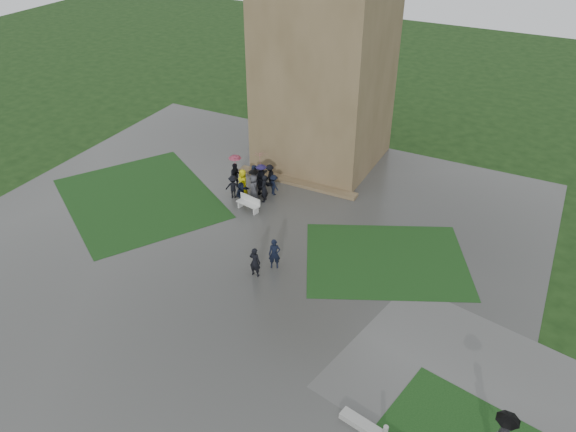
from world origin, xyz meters
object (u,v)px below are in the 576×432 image
at_px(tower, 326,39).
at_px(pedestrian_near, 255,262).
at_px(pedestrian_mid, 274,254).
at_px(bench, 249,203).

bearing_deg(tower, pedestrian_near, -80.05).
distance_m(pedestrian_mid, pedestrian_near, 1.26).
height_order(tower, pedestrian_near, tower).
relative_size(pedestrian_mid, pedestrian_near, 1.01).
xyz_separation_m(pedestrian_mid, pedestrian_near, (-0.60, -1.11, -0.00)).
height_order(tower, bench, tower).
bearing_deg(pedestrian_near, bench, -56.53).
height_order(pedestrian_mid, pedestrian_near, pedestrian_mid).
bearing_deg(tower, pedestrian_mid, -76.79).
xyz_separation_m(tower, pedestrian_mid, (3.16, -13.48, -8.08)).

